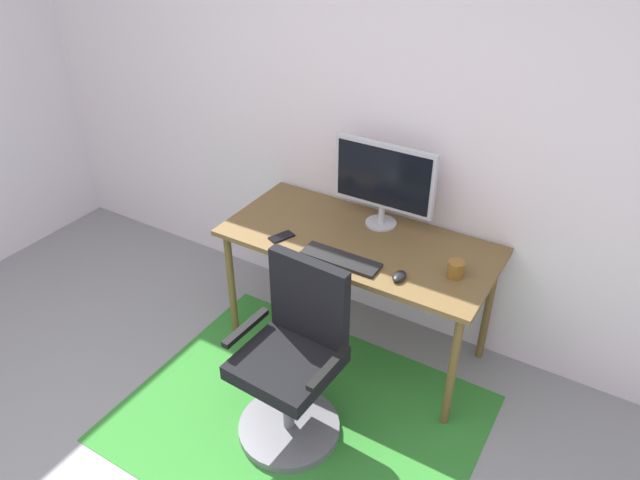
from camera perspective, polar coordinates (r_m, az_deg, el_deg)
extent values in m
cube|color=silver|center=(3.43, 5.04, 11.64)|extent=(6.00, 0.10, 2.60)
cube|color=#2D792A|center=(3.32, -1.99, -16.82)|extent=(1.82, 1.44, 0.01)
cube|color=brown|center=(3.27, 3.76, -0.15)|extent=(1.52, 0.71, 0.03)
cylinder|color=brown|center=(3.61, -8.58, -4.32)|extent=(0.04, 0.04, 0.74)
cylinder|color=brown|center=(3.10, 12.68, -12.35)|extent=(0.04, 0.04, 0.74)
cylinder|color=brown|center=(3.99, -3.38, -0.02)|extent=(0.04, 0.04, 0.74)
cylinder|color=brown|center=(3.53, 15.97, -6.37)|extent=(0.04, 0.04, 0.74)
cylinder|color=#B2B2B7|center=(3.41, 5.93, 1.65)|extent=(0.18, 0.18, 0.01)
cylinder|color=#B2B2B7|center=(3.38, 5.99, 2.51)|extent=(0.04, 0.04, 0.11)
cube|color=#B7B7BC|center=(3.27, 6.23, 6.19)|extent=(0.59, 0.04, 0.38)
cube|color=black|center=(3.25, 6.07, 6.06)|extent=(0.55, 0.00, 0.34)
cube|color=black|center=(3.08, 2.02, -1.86)|extent=(0.43, 0.13, 0.02)
ellipsoid|color=black|center=(2.97, 7.69, -3.49)|extent=(0.06, 0.10, 0.03)
cylinder|color=brown|center=(3.02, 13.02, -2.76)|extent=(0.09, 0.09, 0.09)
cube|color=black|center=(3.27, -3.75, 0.31)|extent=(0.12, 0.16, 0.01)
cylinder|color=slate|center=(3.25, -3.00, -17.71)|extent=(0.53, 0.53, 0.05)
cylinder|color=slate|center=(3.08, -3.12, -15.05)|extent=(0.06, 0.06, 0.40)
cube|color=black|center=(2.90, -3.26, -11.88)|extent=(0.47, 0.47, 0.08)
cube|color=black|center=(2.84, -1.07, -5.75)|extent=(0.43, 0.08, 0.46)
cube|color=black|center=(2.95, -7.20, -8.41)|extent=(0.06, 0.32, 0.03)
cube|color=black|center=(2.73, 0.90, -12.27)|extent=(0.06, 0.32, 0.03)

